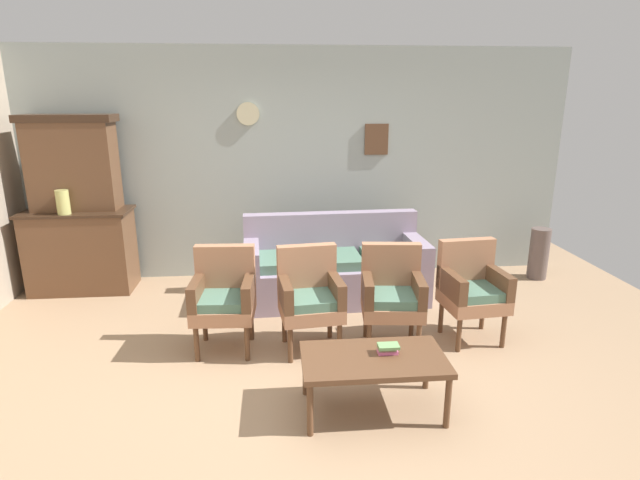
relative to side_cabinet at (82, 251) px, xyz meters
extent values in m
plane|color=#997A5B|center=(2.51, -2.25, -0.47)|extent=(7.68, 7.68, 0.00)
cube|color=#939E99|center=(2.51, 0.38, 0.88)|extent=(6.40, 0.06, 2.70)
cube|color=brown|center=(3.41, 0.33, 1.18)|extent=(0.28, 0.02, 0.36)
cylinder|color=beige|center=(1.91, 0.33, 1.48)|extent=(0.26, 0.03, 0.26)
cube|color=brown|center=(0.00, 0.00, -0.02)|extent=(1.10, 0.52, 0.90)
cube|color=#342115|center=(0.00, 0.00, 0.45)|extent=(1.16, 0.55, 0.03)
cube|color=brown|center=(0.00, 0.08, 0.94)|extent=(0.90, 0.36, 0.95)
cube|color=#342115|center=(0.00, 0.08, 1.45)|extent=(0.99, 0.38, 0.08)
cylinder|color=tan|center=(-0.06, -0.17, 0.59)|extent=(0.14, 0.14, 0.26)
cube|color=gray|center=(2.82, -0.54, -0.26)|extent=(1.97, 0.88, 0.42)
cube|color=gray|center=(2.81, -0.22, 0.19)|extent=(1.95, 0.24, 0.48)
cube|color=gray|center=(3.71, -0.51, 0.07)|extent=(0.19, 0.81, 0.24)
cube|color=gray|center=(1.93, -0.58, 0.07)|extent=(0.19, 0.81, 0.24)
cube|color=#4C705B|center=(3.39, -0.56, 0.00)|extent=(0.53, 0.58, 0.10)
cube|color=#4C705B|center=(2.82, -0.58, 0.00)|extent=(0.53, 0.58, 0.10)
cube|color=#4C705B|center=(2.26, -0.60, 0.00)|extent=(0.53, 0.58, 0.10)
cube|color=#9E6B4C|center=(1.73, -1.60, -0.09)|extent=(0.55, 0.51, 0.12)
cube|color=#4C705B|center=(1.73, -1.62, 0.00)|extent=(0.46, 0.43, 0.10)
cube|color=#9E6B4C|center=(1.74, -1.40, 0.20)|extent=(0.52, 0.13, 0.46)
cube|color=brown|center=(1.95, -1.62, 0.08)|extent=(0.11, 0.48, 0.22)
cube|color=brown|center=(1.51, -1.59, 0.08)|extent=(0.11, 0.48, 0.22)
cylinder|color=brown|center=(1.93, -1.81, -0.31)|extent=(0.04, 0.04, 0.32)
cylinder|color=brown|center=(1.51, -1.78, -0.31)|extent=(0.04, 0.04, 0.32)
cylinder|color=brown|center=(1.95, -1.43, -0.31)|extent=(0.04, 0.04, 0.32)
cylinder|color=brown|center=(1.53, -1.40, -0.31)|extent=(0.04, 0.04, 0.32)
cube|color=#9E6B4C|center=(2.48, -1.66, -0.09)|extent=(0.57, 0.53, 0.12)
cube|color=#4C705B|center=(2.48, -1.68, 0.00)|extent=(0.48, 0.45, 0.10)
cube|color=#9E6B4C|center=(2.46, -1.46, 0.20)|extent=(0.53, 0.16, 0.46)
cube|color=brown|center=(2.70, -1.64, 0.08)|extent=(0.13, 0.49, 0.22)
cube|color=brown|center=(2.26, -1.69, 0.08)|extent=(0.13, 0.49, 0.22)
cylinder|color=brown|center=(2.71, -1.83, -0.31)|extent=(0.04, 0.04, 0.32)
cylinder|color=brown|center=(2.29, -1.87, -0.31)|extent=(0.04, 0.04, 0.32)
cylinder|color=brown|center=(2.67, -1.45, -0.31)|extent=(0.04, 0.04, 0.32)
cylinder|color=brown|center=(2.25, -1.50, -0.31)|extent=(0.04, 0.04, 0.32)
cube|color=#9E6B4C|center=(3.19, -1.68, -0.09)|extent=(0.57, 0.53, 0.12)
cube|color=#4C705B|center=(3.18, -1.70, 0.00)|extent=(0.48, 0.45, 0.10)
cube|color=#9E6B4C|center=(3.21, -1.48, 0.20)|extent=(0.53, 0.16, 0.46)
cube|color=brown|center=(3.41, -1.70, 0.08)|extent=(0.13, 0.49, 0.22)
cube|color=brown|center=(2.97, -1.65, 0.08)|extent=(0.13, 0.49, 0.22)
cylinder|color=brown|center=(3.37, -1.89, -0.31)|extent=(0.04, 0.04, 0.32)
cylinder|color=brown|center=(2.96, -1.84, -0.31)|extent=(0.04, 0.04, 0.32)
cylinder|color=brown|center=(3.42, -1.51, -0.31)|extent=(0.04, 0.04, 0.32)
cylinder|color=brown|center=(3.00, -1.46, -0.31)|extent=(0.04, 0.04, 0.32)
cube|color=#9E6B4C|center=(3.94, -1.61, -0.09)|extent=(0.56, 0.53, 0.12)
cube|color=#4C705B|center=(3.95, -1.63, 0.00)|extent=(0.48, 0.45, 0.10)
cube|color=#9E6B4C|center=(3.92, -1.41, 0.20)|extent=(0.53, 0.15, 0.46)
cube|color=brown|center=(4.16, -1.59, 0.08)|extent=(0.12, 0.49, 0.22)
cube|color=brown|center=(3.72, -1.63, 0.08)|extent=(0.12, 0.49, 0.22)
cylinder|color=brown|center=(4.17, -1.78, -0.31)|extent=(0.04, 0.04, 0.32)
cylinder|color=brown|center=(3.75, -1.82, -0.31)|extent=(0.04, 0.04, 0.32)
cylinder|color=brown|center=(4.13, -1.40, -0.31)|extent=(0.04, 0.04, 0.32)
cylinder|color=brown|center=(3.72, -1.44, -0.31)|extent=(0.04, 0.04, 0.32)
cube|color=brown|center=(2.84, -2.59, -0.07)|extent=(1.00, 0.56, 0.04)
cylinder|color=brown|center=(2.38, -2.35, -0.28)|extent=(0.04, 0.04, 0.38)
cylinder|color=brown|center=(3.30, -2.35, -0.28)|extent=(0.04, 0.04, 0.38)
cylinder|color=brown|center=(2.38, -2.83, -0.28)|extent=(0.04, 0.04, 0.38)
cylinder|color=brown|center=(3.30, -2.83, -0.28)|extent=(0.04, 0.04, 0.38)
cube|color=pink|center=(2.95, -2.55, -0.03)|extent=(0.14, 0.07, 0.02)
cube|color=gray|center=(2.95, -2.55, -0.01)|extent=(0.13, 0.07, 0.02)
cube|color=#69965B|center=(2.95, -2.56, 0.01)|extent=(0.15, 0.10, 0.02)
cylinder|color=brown|center=(5.36, -0.10, -0.16)|extent=(0.23, 0.23, 0.62)
camera|label=1|loc=(2.19, -5.70, 1.70)|focal=28.53mm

